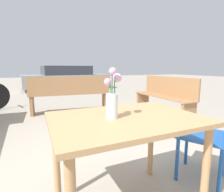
{
  "coord_description": "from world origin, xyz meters",
  "views": [
    {
      "loc": [
        -0.56,
        -0.99,
        1.04
      ],
      "look_at": [
        -0.1,
        0.01,
        0.86
      ],
      "focal_mm": 28.0,
      "sensor_mm": 36.0,
      "label": 1
    }
  ],
  "objects_px": {
    "cafe_chair": "(214,130)",
    "bench_far": "(165,95)",
    "flower_vase": "(112,101)",
    "parked_car": "(66,78)",
    "bench_near": "(71,93)",
    "table_front": "(126,131)"
  },
  "relations": [
    {
      "from": "table_front",
      "to": "cafe_chair",
      "type": "xyz_separation_m",
      "value": [
        0.88,
        -0.03,
        -0.12
      ]
    },
    {
      "from": "cafe_chair",
      "to": "bench_near",
      "type": "xyz_separation_m",
      "value": [
        -0.65,
        3.02,
        -0.02
      ]
    },
    {
      "from": "cafe_chair",
      "to": "bench_far",
      "type": "xyz_separation_m",
      "value": [
        1.11,
        1.89,
        -0.03
      ]
    },
    {
      "from": "table_front",
      "to": "bench_near",
      "type": "relative_size",
      "value": 0.55
    },
    {
      "from": "table_front",
      "to": "flower_vase",
      "type": "relative_size",
      "value": 3.07
    },
    {
      "from": "cafe_chair",
      "to": "bench_far",
      "type": "height_order",
      "value": "cafe_chair"
    },
    {
      "from": "cafe_chair",
      "to": "parked_car",
      "type": "height_order",
      "value": "parked_car"
    },
    {
      "from": "cafe_chair",
      "to": "bench_far",
      "type": "distance_m",
      "value": 2.19
    },
    {
      "from": "bench_near",
      "to": "flower_vase",
      "type": "bearing_deg",
      "value": -96.3
    },
    {
      "from": "bench_near",
      "to": "table_front",
      "type": "bearing_deg",
      "value": -94.41
    },
    {
      "from": "table_front",
      "to": "parked_car",
      "type": "bearing_deg",
      "value": 82.61
    },
    {
      "from": "flower_vase",
      "to": "parked_car",
      "type": "height_order",
      "value": "parked_car"
    },
    {
      "from": "bench_near",
      "to": "bench_far",
      "type": "xyz_separation_m",
      "value": [
        1.76,
        -1.13,
        -0.01
      ]
    },
    {
      "from": "flower_vase",
      "to": "bench_near",
      "type": "relative_size",
      "value": 0.18
    },
    {
      "from": "parked_car",
      "to": "flower_vase",
      "type": "bearing_deg",
      "value": -98.11
    },
    {
      "from": "flower_vase",
      "to": "bench_far",
      "type": "distance_m",
      "value": 2.81
    },
    {
      "from": "flower_vase",
      "to": "parked_car",
      "type": "relative_size",
      "value": 0.08
    },
    {
      "from": "flower_vase",
      "to": "cafe_chair",
      "type": "xyz_separation_m",
      "value": [
        0.97,
        -0.04,
        -0.34
      ]
    },
    {
      "from": "table_front",
      "to": "cafe_chair",
      "type": "bearing_deg",
      "value": -1.85
    },
    {
      "from": "bench_near",
      "to": "bench_far",
      "type": "bearing_deg",
      "value": -32.83
    },
    {
      "from": "cafe_chair",
      "to": "bench_near",
      "type": "relative_size",
      "value": 0.47
    },
    {
      "from": "table_front",
      "to": "parked_car",
      "type": "xyz_separation_m",
      "value": [
        1.01,
        7.78,
        -0.07
      ]
    }
  ]
}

